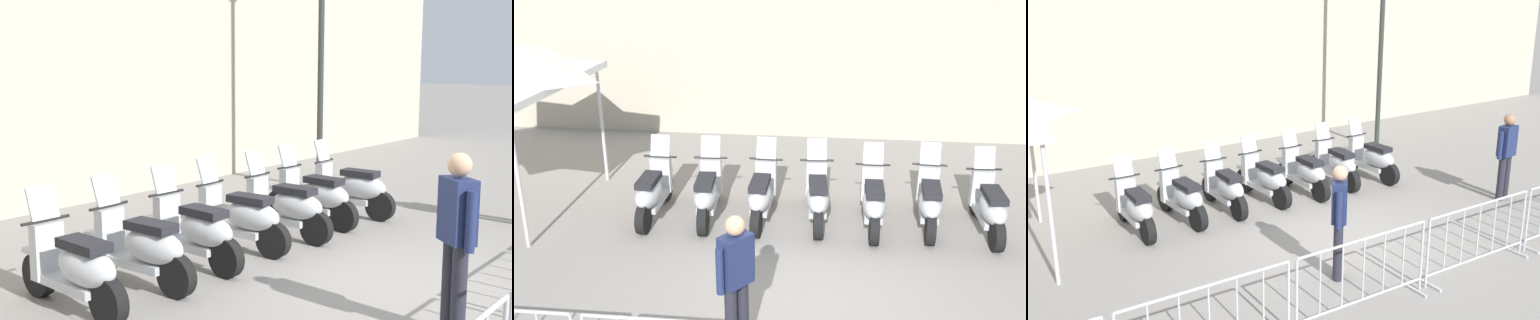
% 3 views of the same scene
% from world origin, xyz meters
% --- Properties ---
extents(ground_plane, '(120.00, 120.00, 0.00)m').
position_xyz_m(ground_plane, '(0.00, 0.00, 0.00)').
color(ground_plane, gray).
extents(motorcycle_0, '(0.58, 1.73, 1.24)m').
position_xyz_m(motorcycle_0, '(-2.93, 1.84, 0.45)').
color(motorcycle_0, black).
rests_on(motorcycle_0, ground).
extents(motorcycle_1, '(0.66, 1.72, 1.24)m').
position_xyz_m(motorcycle_1, '(-2.05, 1.99, 0.45)').
color(motorcycle_1, black).
rests_on(motorcycle_1, ground).
extents(motorcycle_2, '(0.57, 1.73, 1.24)m').
position_xyz_m(motorcycle_2, '(-1.18, 2.13, 0.45)').
color(motorcycle_2, black).
rests_on(motorcycle_2, ground).
extents(motorcycle_3, '(0.68, 1.71, 1.24)m').
position_xyz_m(motorcycle_3, '(-0.29, 2.28, 0.45)').
color(motorcycle_3, black).
rests_on(motorcycle_3, ground).
extents(motorcycle_4, '(0.61, 1.72, 1.24)m').
position_xyz_m(motorcycle_4, '(0.60, 2.30, 0.45)').
color(motorcycle_4, black).
rests_on(motorcycle_4, ground).
extents(motorcycle_5, '(0.56, 1.73, 1.24)m').
position_xyz_m(motorcycle_5, '(1.46, 2.51, 0.45)').
color(motorcycle_5, black).
rests_on(motorcycle_5, ground).
extents(motorcycle_6, '(0.66, 1.72, 1.24)m').
position_xyz_m(motorcycle_6, '(2.37, 2.53, 0.45)').
color(motorcycle_6, black).
rests_on(motorcycle_6, ground).
extents(officer_near_row_end, '(0.38, 0.48, 1.73)m').
position_xyz_m(officer_near_row_end, '(-0.65, -1.10, 0.98)').
color(officer_near_row_end, '#23232D').
rests_on(officer_near_row_end, ground).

